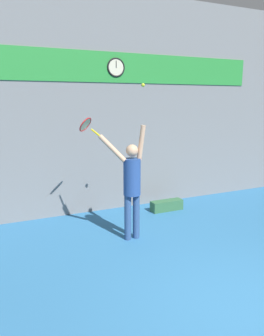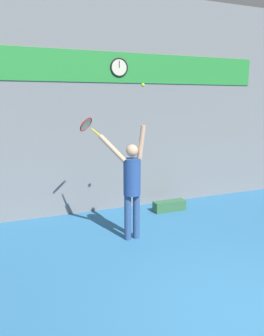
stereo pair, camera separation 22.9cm
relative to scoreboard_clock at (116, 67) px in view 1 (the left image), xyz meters
The scene contains 7 objects.
back_wall 0.86m from the scoreboard_clock, 30.72° to the left, with size 18.00×0.10×5.00m.
sponsor_banner 0.14m from the scoreboard_clock, ahead, with size 7.19×0.02×0.67m.
scoreboard_clock is the anchor object (origin of this frame).
tennis_player 2.89m from the scoreboard_clock, 103.36° to the right, with size 0.83×0.51×2.18m.
tennis_racket 2.08m from the scoreboard_clock, 130.81° to the right, with size 0.40×0.41×0.35m.
tennis_ball 2.00m from the scoreboard_clock, 97.85° to the right, with size 0.07×0.07×0.07m.
equipment_bag 3.44m from the scoreboard_clock, 31.75° to the right, with size 0.79×0.25×0.24m.
Camera 1 is at (-3.00, -2.42, 2.61)m, focal length 35.00 mm.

